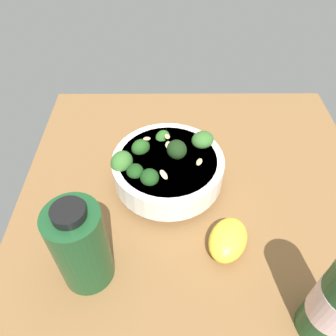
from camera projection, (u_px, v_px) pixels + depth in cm
name	position (u px, v px, depth cm)	size (l,w,h in cm)	color
ground_plane	(196.00, 202.00, 60.42)	(63.02, 63.02, 4.18)	brown
bowl_of_broccoli	(167.00, 167.00, 57.93)	(19.93, 19.23, 9.55)	white
lemon_wedge	(228.00, 240.00, 50.34)	(7.98, 5.55, 4.12)	yellow
bottle_short	(81.00, 246.00, 43.75)	(7.33, 7.33, 15.35)	#194723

